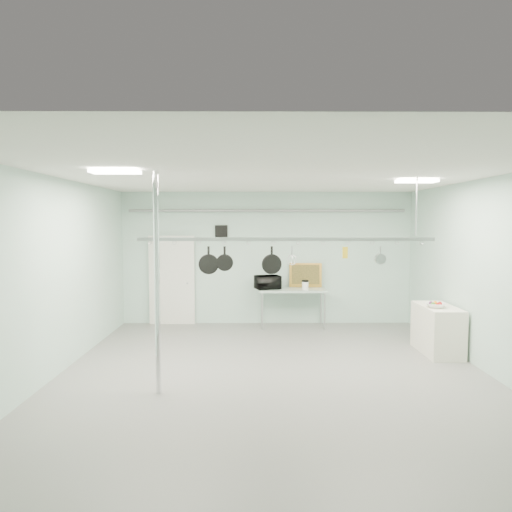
{
  "coord_description": "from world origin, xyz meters",
  "views": [
    {
      "loc": [
        -0.33,
        -7.05,
        2.48
      ],
      "look_at": [
        -0.28,
        1.0,
        1.88
      ],
      "focal_mm": 32.0,
      "sensor_mm": 36.0,
      "label": 1
    }
  ],
  "objects_px": {
    "side_cabinet": "(437,330)",
    "microwave": "(268,282)",
    "prep_table": "(293,292)",
    "fruit_bowl": "(436,305)",
    "pot_rack": "(286,237)",
    "coffee_canister": "(305,286)",
    "skillet_mid": "(225,258)",
    "skillet_right": "(272,260)",
    "chrome_pole": "(157,284)",
    "skillet_left": "(209,260)"
  },
  "relations": [
    {
      "from": "side_cabinet",
      "to": "microwave",
      "type": "distance_m",
      "value": 3.87
    },
    {
      "from": "prep_table",
      "to": "fruit_bowl",
      "type": "xyz_separation_m",
      "value": [
        2.44,
        -2.36,
        0.11
      ]
    },
    {
      "from": "side_cabinet",
      "to": "fruit_bowl",
      "type": "height_order",
      "value": "fruit_bowl"
    },
    {
      "from": "side_cabinet",
      "to": "microwave",
      "type": "xyz_separation_m",
      "value": [
        -3.14,
        2.18,
        0.61
      ]
    },
    {
      "from": "pot_rack",
      "to": "coffee_canister",
      "type": "xyz_separation_m",
      "value": [
        0.68,
        3.14,
        -1.23
      ]
    },
    {
      "from": "pot_rack",
      "to": "microwave",
      "type": "bearing_deg",
      "value": 93.29
    },
    {
      "from": "skillet_mid",
      "to": "skillet_right",
      "type": "distance_m",
      "value": 0.76
    },
    {
      "from": "coffee_canister",
      "to": "microwave",
      "type": "bearing_deg",
      "value": 171.19
    },
    {
      "from": "coffee_canister",
      "to": "skillet_right",
      "type": "distance_m",
      "value": 3.38
    },
    {
      "from": "microwave",
      "to": "side_cabinet",
      "type": "bearing_deg",
      "value": 128.56
    },
    {
      "from": "prep_table",
      "to": "microwave",
      "type": "xyz_separation_m",
      "value": [
        -0.59,
        -0.02,
        0.23
      ]
    },
    {
      "from": "chrome_pole",
      "to": "pot_rack",
      "type": "bearing_deg",
      "value": 25.35
    },
    {
      "from": "skillet_left",
      "to": "side_cabinet",
      "type": "bearing_deg",
      "value": 10.05
    },
    {
      "from": "side_cabinet",
      "to": "coffee_canister",
      "type": "distance_m",
      "value": 3.1
    },
    {
      "from": "skillet_left",
      "to": "skillet_right",
      "type": "xyz_separation_m",
      "value": [
        1.02,
        0.0,
        -0.01
      ]
    },
    {
      "from": "prep_table",
      "to": "skillet_mid",
      "type": "height_order",
      "value": "skillet_mid"
    },
    {
      "from": "prep_table",
      "to": "coffee_canister",
      "type": "bearing_deg",
      "value": -29.61
    },
    {
      "from": "pot_rack",
      "to": "microwave",
      "type": "height_order",
      "value": "pot_rack"
    },
    {
      "from": "microwave",
      "to": "fruit_bowl",
      "type": "bearing_deg",
      "value": 125.65
    },
    {
      "from": "microwave",
      "to": "skillet_mid",
      "type": "height_order",
      "value": "skillet_mid"
    },
    {
      "from": "fruit_bowl",
      "to": "skillet_right",
      "type": "height_order",
      "value": "skillet_right"
    },
    {
      "from": "side_cabinet",
      "to": "skillet_right",
      "type": "relative_size",
      "value": 2.69
    },
    {
      "from": "fruit_bowl",
      "to": "chrome_pole",
      "type": "bearing_deg",
      "value": -158.76
    },
    {
      "from": "pot_rack",
      "to": "microwave",
      "type": "distance_m",
      "value": 3.48
    },
    {
      "from": "pot_rack",
      "to": "microwave",
      "type": "xyz_separation_m",
      "value": [
        -0.19,
        3.28,
        -1.17
      ]
    },
    {
      "from": "side_cabinet",
      "to": "coffee_canister",
      "type": "xyz_separation_m",
      "value": [
        -2.27,
        2.04,
        0.55
      ]
    },
    {
      "from": "side_cabinet",
      "to": "microwave",
      "type": "height_order",
      "value": "microwave"
    },
    {
      "from": "microwave",
      "to": "skillet_right",
      "type": "height_order",
      "value": "skillet_right"
    },
    {
      "from": "coffee_canister",
      "to": "fruit_bowl",
      "type": "bearing_deg",
      "value": -45.53
    },
    {
      "from": "skillet_right",
      "to": "coffee_canister",
      "type": "bearing_deg",
      "value": 65.23
    },
    {
      "from": "chrome_pole",
      "to": "skillet_mid",
      "type": "bearing_deg",
      "value": 44.74
    },
    {
      "from": "pot_rack",
      "to": "coffee_canister",
      "type": "relative_size",
      "value": 25.42
    },
    {
      "from": "skillet_left",
      "to": "fruit_bowl",
      "type": "bearing_deg",
      "value": 8.35
    },
    {
      "from": "pot_rack",
      "to": "skillet_mid",
      "type": "relative_size",
      "value": 12.82
    },
    {
      "from": "coffee_canister",
      "to": "skillet_left",
      "type": "distance_m",
      "value": 3.79
    },
    {
      "from": "pot_rack",
      "to": "skillet_mid",
      "type": "height_order",
      "value": "pot_rack"
    },
    {
      "from": "coffee_canister",
      "to": "skillet_mid",
      "type": "distance_m",
      "value": 3.67
    },
    {
      "from": "chrome_pole",
      "to": "microwave",
      "type": "bearing_deg",
      "value": 67.71
    },
    {
      "from": "prep_table",
      "to": "skillet_mid",
      "type": "xyz_separation_m",
      "value": [
        -1.39,
        -3.3,
        1.07
      ]
    },
    {
      "from": "skillet_left",
      "to": "skillet_right",
      "type": "bearing_deg",
      "value": -4.62
    },
    {
      "from": "skillet_left",
      "to": "skillet_mid",
      "type": "distance_m",
      "value": 0.26
    },
    {
      "from": "coffee_canister",
      "to": "fruit_bowl",
      "type": "distance_m",
      "value": 3.08
    },
    {
      "from": "skillet_left",
      "to": "skillet_mid",
      "type": "bearing_deg",
      "value": -4.62
    },
    {
      "from": "microwave",
      "to": "skillet_left",
      "type": "height_order",
      "value": "skillet_left"
    },
    {
      "from": "skillet_mid",
      "to": "prep_table",
      "type": "bearing_deg",
      "value": 68.62
    },
    {
      "from": "chrome_pole",
      "to": "microwave",
      "type": "relative_size",
      "value": 5.63
    },
    {
      "from": "fruit_bowl",
      "to": "side_cabinet",
      "type": "bearing_deg",
      "value": 54.81
    },
    {
      "from": "coffee_canister",
      "to": "fruit_bowl",
      "type": "xyz_separation_m",
      "value": [
        2.16,
        -2.2,
        -0.06
      ]
    },
    {
      "from": "pot_rack",
      "to": "skillet_mid",
      "type": "distance_m",
      "value": 1.05
    },
    {
      "from": "skillet_left",
      "to": "skillet_mid",
      "type": "xyz_separation_m",
      "value": [
        0.26,
        0.0,
        0.03
      ]
    }
  ]
}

